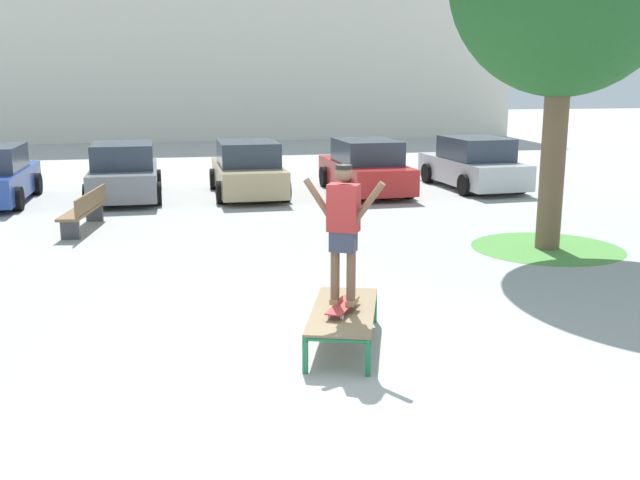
% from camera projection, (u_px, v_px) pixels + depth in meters
% --- Properties ---
extents(ground_plane, '(120.00, 120.00, 0.00)m').
position_uv_depth(ground_plane, '(312.00, 359.00, 8.62)').
color(ground_plane, '#A8A8A3').
extents(building_facade, '(35.29, 4.00, 10.72)m').
position_uv_depth(building_facade, '(173.00, 33.00, 37.51)').
color(building_facade, silver).
rests_on(building_facade, ground).
extents(skate_box, '(1.29, 2.04, 0.46)m').
position_uv_depth(skate_box, '(343.00, 313.00, 8.99)').
color(skate_box, '#237A4C').
rests_on(skate_box, ground).
extents(skateboard, '(0.57, 0.79, 0.09)m').
position_uv_depth(skateboard, '(343.00, 306.00, 8.87)').
color(skateboard, '#B23333').
rests_on(skateboard, skate_box).
extents(skater, '(0.91, 0.57, 1.69)m').
position_uv_depth(skater, '(343.00, 225.00, 8.66)').
color(skater, brown).
rests_on(skater, skateboard).
extents(grass_patch_near_right, '(2.88, 2.88, 0.01)m').
position_uv_depth(grass_patch_near_right, '(547.00, 248.00, 14.18)').
color(grass_patch_near_right, '#519342').
rests_on(grass_patch_near_right, ground).
extents(car_grey, '(1.98, 4.23, 1.50)m').
position_uv_depth(car_grey, '(124.00, 173.00, 19.75)').
color(car_grey, slate).
rests_on(car_grey, ground).
extents(car_tan, '(1.97, 4.22, 1.50)m').
position_uv_depth(car_tan, '(248.00, 170.00, 20.29)').
color(car_tan, tan).
rests_on(car_tan, ground).
extents(car_red, '(2.06, 4.27, 1.50)m').
position_uv_depth(car_red, '(365.00, 168.00, 20.78)').
color(car_red, red).
rests_on(car_red, ground).
extents(car_silver, '(2.13, 4.31, 1.50)m').
position_uv_depth(car_silver, '(473.00, 165.00, 21.59)').
color(car_silver, '#B7BABF').
rests_on(car_silver, ground).
extents(park_bench, '(0.79, 2.44, 0.83)m').
position_uv_depth(park_bench, '(85.00, 209.00, 15.77)').
color(park_bench, brown).
rests_on(park_bench, ground).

